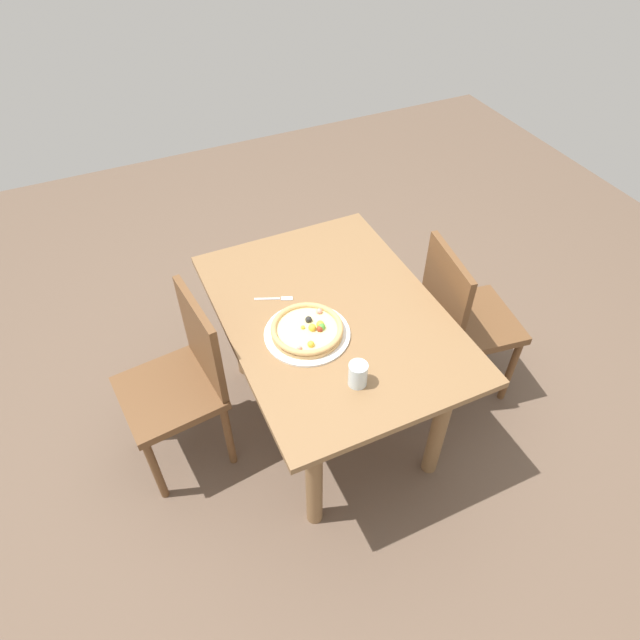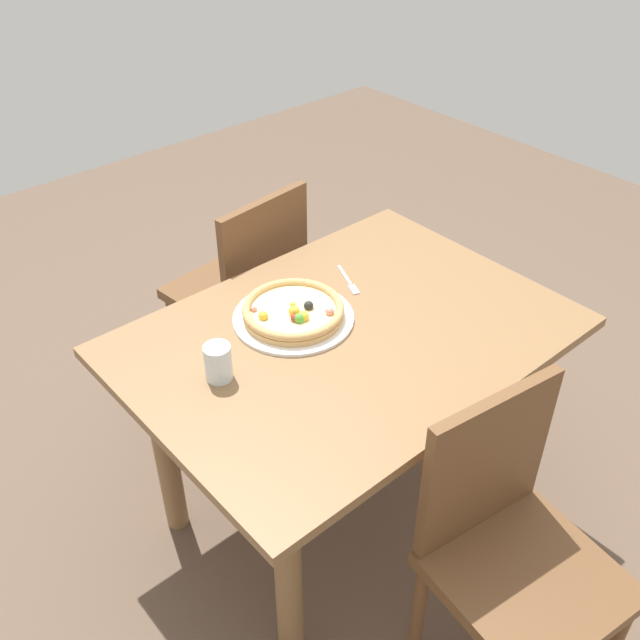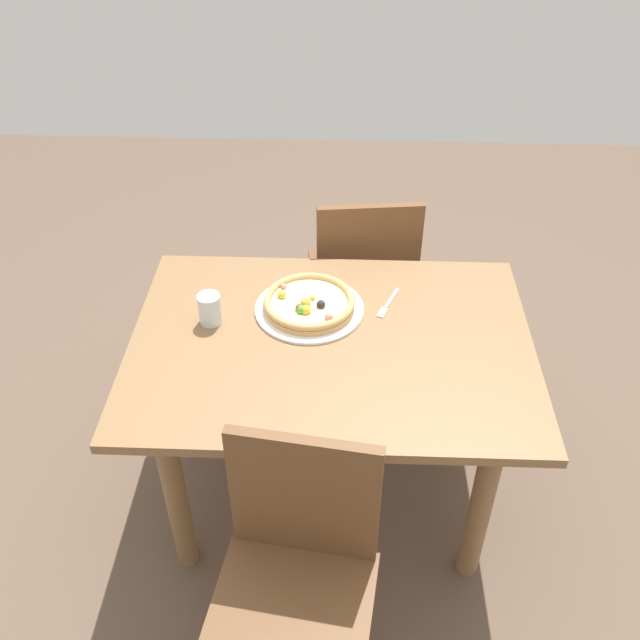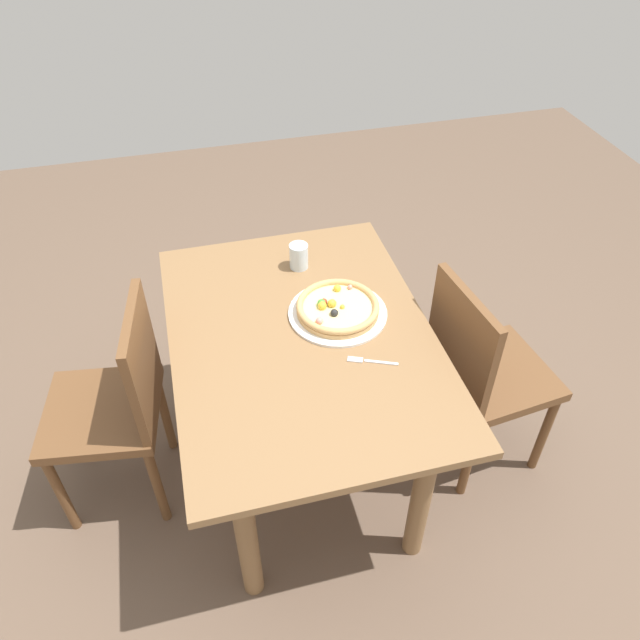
% 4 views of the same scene
% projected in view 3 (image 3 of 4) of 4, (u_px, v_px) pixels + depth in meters
% --- Properties ---
extents(ground_plane, '(6.00, 6.00, 0.00)m').
position_uv_depth(ground_plane, '(329.00, 490.00, 2.59)').
color(ground_plane, brown).
extents(dining_table, '(1.22, 0.88, 0.73)m').
position_uv_depth(dining_table, '(331.00, 370.00, 2.21)').
color(dining_table, olive).
rests_on(dining_table, ground).
extents(chair_near, '(0.44, 0.44, 0.89)m').
position_uv_depth(chair_near, '(363.00, 279.00, 2.79)').
color(chair_near, brown).
rests_on(chair_near, ground).
extents(chair_far, '(0.45, 0.45, 0.89)m').
position_uv_depth(chair_far, '(296.00, 580.00, 1.77)').
color(chair_far, brown).
rests_on(chair_far, ground).
extents(plate, '(0.35, 0.35, 0.01)m').
position_uv_depth(plate, '(309.00, 309.00, 2.25)').
color(plate, white).
rests_on(plate, dining_table).
extents(pizza, '(0.29, 0.29, 0.05)m').
position_uv_depth(pizza, '(309.00, 303.00, 2.23)').
color(pizza, tan).
rests_on(pizza, plate).
extents(fork, '(0.08, 0.16, 0.00)m').
position_uv_depth(fork, '(387.00, 305.00, 2.27)').
color(fork, silver).
rests_on(fork, dining_table).
extents(drinking_glass, '(0.07, 0.07, 0.10)m').
position_uv_depth(drinking_glass, '(210.00, 309.00, 2.17)').
color(drinking_glass, silver).
rests_on(drinking_glass, dining_table).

